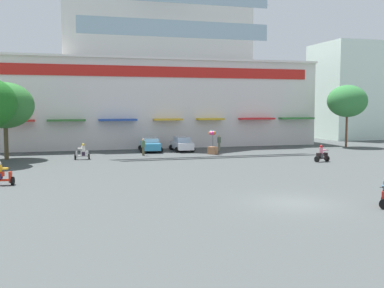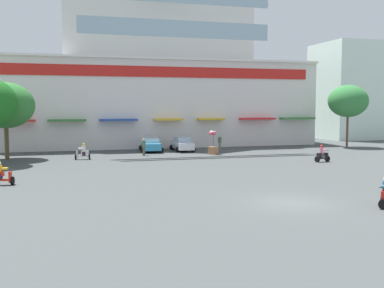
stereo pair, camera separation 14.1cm
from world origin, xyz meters
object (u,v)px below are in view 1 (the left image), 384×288
Objects in this scene: plaza_tree_0 at (5,105)px; scooter_rider_0 at (322,155)px; parked_car_0 at (150,145)px; scooter_rider_3 at (82,153)px; pedestrian_0 at (143,146)px; pedestrian_1 at (219,142)px; parked_car_1 at (182,144)px; scooter_rider_5 at (1,175)px; plaza_tree_1 at (347,101)px; balloon_vendor_cart at (213,143)px.

plaza_tree_0 is 4.71× the size of scooter_rider_0.
parked_car_0 is 2.84× the size of scooter_rider_3.
pedestrian_0 reaches higher than parked_car_0.
parked_car_0 is at bearing 174.48° from pedestrian_1.
scooter_rider_0 is (12.92, -12.49, -0.14)m from parked_car_0.
parked_car_0 is 3.39m from parked_car_1.
parked_car_1 reaches higher than parked_car_0.
scooter_rider_5 is at bearing -169.09° from scooter_rider_0.
parked_car_1 is (3.38, -0.27, 0.03)m from parked_car_0.
parked_car_1 is 2.58× the size of pedestrian_1.
plaza_tree_0 reaches higher than parked_car_1.
scooter_rider_3 is (-10.60, -4.85, -0.17)m from parked_car_1.
parked_car_1 reaches higher than scooter_rider_0.
pedestrian_1 is at bearing 39.79° from scooter_rider_5.
plaza_tree_1 is 39.54m from scooter_rider_5.
plaza_tree_0 is at bearing 95.43° from scooter_rider_5.
parked_car_0 is at bearing 135.97° from scooter_rider_0.
scooter_rider_0 is at bearing -48.88° from balloon_vendor_cart.
pedestrian_0 is at bearing -111.00° from parked_car_0.
pedestrian_1 is at bearing 6.75° from plaza_tree_0.
pedestrian_0 is at bearing -145.63° from parked_car_1.
pedestrian_1 is (4.10, -0.45, 0.17)m from parked_car_1.
plaza_tree_1 is 20.33m from parked_car_1.
scooter_rider_0 reaches higher than parked_car_0.
scooter_rider_5 is at bearing -155.45° from plaza_tree_1.
pedestrian_1 reaches higher than parked_car_0.
plaza_tree_0 is 4.71× the size of scooter_rider_5.
plaza_tree_0 is 14.85m from scooter_rider_5.
parked_car_1 is at bearing 47.09° from scooter_rider_5.
parked_car_1 is 4.47m from balloon_vendor_cart.
parked_car_1 is at bearing 9.80° from plaza_tree_0.
balloon_vendor_cart is at bearing -2.55° from plaza_tree_0.
scooter_rider_3 is at bearing -175.53° from balloon_vendor_cart.
plaza_tree_0 is 19.88m from balloon_vendor_cart.
scooter_rider_5 is at bearing -84.57° from plaza_tree_0.
scooter_rider_0 is at bearing -52.02° from parked_car_1.
balloon_vendor_cart is (-17.55, -3.03, -4.26)m from plaza_tree_1.
scooter_rider_3 reaches higher than parked_car_0.
balloon_vendor_cart is (18.15, 13.28, 0.53)m from scooter_rider_5.
plaza_tree_1 is 16.31m from pedestrian_1.
balloon_vendor_cart reaches higher than parked_car_1.
scooter_rider_5 is 22.50m from balloon_vendor_cart.
parked_car_0 is 21.45m from scooter_rider_5.
parked_car_1 is at bearing 177.63° from plaza_tree_1.
pedestrian_1 is at bearing 114.80° from scooter_rider_0.
plaza_tree_0 is 37.11m from plaza_tree_1.
pedestrian_0 is 9.25m from pedestrian_1.
scooter_rider_0 is (9.54, -12.22, -0.16)m from parked_car_1.
scooter_rider_0 is at bearing -65.20° from pedestrian_1.
scooter_rider_0 is (-10.24, -11.40, -4.80)m from plaza_tree_1.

